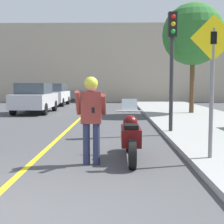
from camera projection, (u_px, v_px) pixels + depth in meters
road_center_line at (58, 138)px, 9.27m from camera, size 0.12×36.00×0.01m
building_backdrop at (105, 63)px, 28.87m from camera, size 28.00×1.20×7.14m
motorcycle at (131, 136)px, 6.68m from camera, size 0.62×2.15×1.27m
person_biker at (91, 111)px, 6.16m from camera, size 0.59×0.48×1.76m
crossing_sign at (212, 73)px, 6.14m from camera, size 0.91×0.08×2.83m
traffic_light at (172, 49)px, 9.69m from camera, size 0.26×0.30×3.69m
street_tree at (193, 35)px, 16.03m from camera, size 3.17×3.17×5.64m
parked_car_silver at (35, 98)px, 17.48m from camera, size 1.88×4.20×1.68m
parked_car_white at (54, 94)px, 23.77m from camera, size 1.88×4.20×1.68m
parked_car_grey at (76, 92)px, 30.06m from camera, size 1.88×4.20×1.68m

